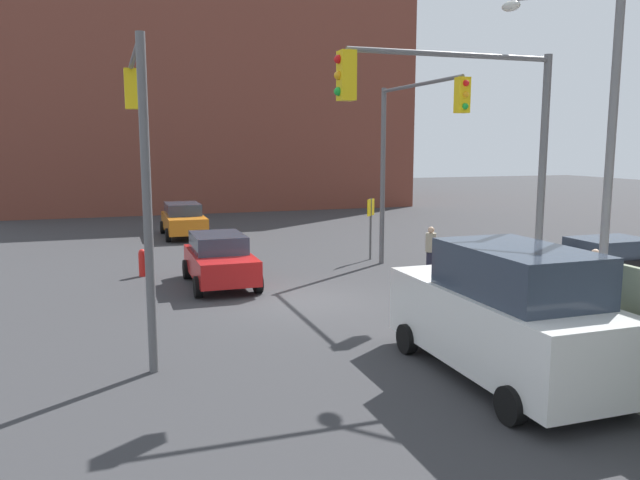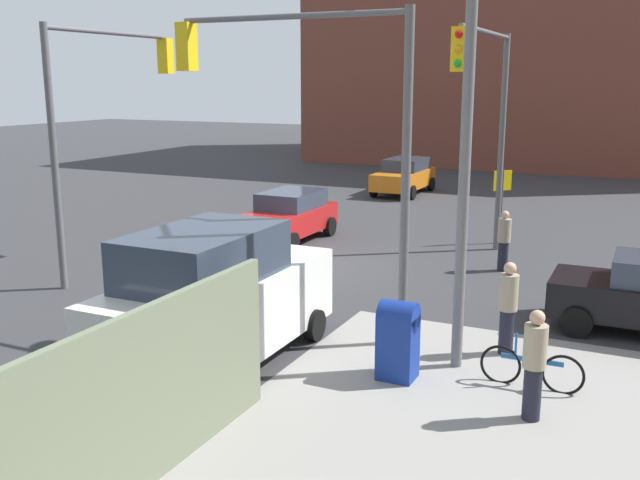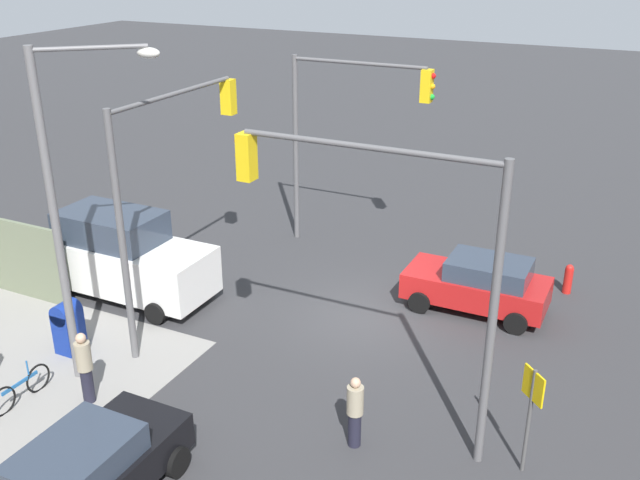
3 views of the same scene
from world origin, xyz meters
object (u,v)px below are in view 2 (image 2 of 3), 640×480
object	(u,v)px
pedestrian_walking_north	(504,240)
traffic_signal_se_corner	(104,102)
bicycle_leaning_on_fence	(531,369)
street_lamp_corner	(457,107)
traffic_signal_ne_corner	(311,108)
fire_hydrant	(262,210)
coupe_orange	(404,175)
coupe_red	(288,216)
mailbox_blue	(398,338)
traffic_signal_nw_corner	(488,100)
pedestrian_crossing	(534,363)
van_white_delivery	(216,299)
pedestrian_waiting	(508,306)

from	to	relation	value
pedestrian_walking_north	traffic_signal_se_corner	bearing A→B (deg)	98.00
bicycle_leaning_on_fence	street_lamp_corner	bearing A→B (deg)	-112.36
traffic_signal_ne_corner	bicycle_leaning_on_fence	xyz separation A→B (m)	(1.10, 4.71, -4.27)
traffic_signal_ne_corner	fire_hydrant	xyz separation A→B (m)	(-9.50, -6.68, -4.13)
traffic_signal_ne_corner	coupe_orange	world-z (taller)	traffic_signal_ne_corner
traffic_signal_se_corner	traffic_signal_ne_corner	world-z (taller)	same
street_lamp_corner	coupe_orange	distance (m)	20.70
coupe_red	pedestrian_walking_north	distance (m)	7.17
traffic_signal_se_corner	street_lamp_corner	size ratio (longest dim) A/B	0.81
fire_hydrant	bicycle_leaning_on_fence	xyz separation A→B (m)	(10.60, 11.40, -0.14)
coupe_orange	bicycle_leaning_on_fence	bearing A→B (deg)	24.54
mailbox_blue	fire_hydrant	world-z (taller)	mailbox_blue
traffic_signal_nw_corner	fire_hydrant	distance (m)	10.01
coupe_orange	pedestrian_walking_north	size ratio (longest dim) A/B	2.55
traffic_signal_se_corner	pedestrian_walking_north	distance (m)	11.38
fire_hydrant	bicycle_leaning_on_fence	bearing A→B (deg)	47.07
traffic_signal_ne_corner	street_lamp_corner	world-z (taller)	street_lamp_corner
pedestrian_walking_north	traffic_signal_ne_corner	bearing A→B (deg)	139.76
traffic_signal_nw_corner	bicycle_leaning_on_fence	world-z (taller)	traffic_signal_nw_corner
traffic_signal_se_corner	pedestrian_crossing	distance (m)	13.13
traffic_signal_nw_corner	traffic_signal_ne_corner	bearing A→B (deg)	-16.50
pedestrian_walking_north	bicycle_leaning_on_fence	bearing A→B (deg)	177.17
traffic_signal_se_corner	van_white_delivery	size ratio (longest dim) A/B	1.20
traffic_signal_nw_corner	pedestrian_waiting	bearing A→B (deg)	17.07
traffic_signal_se_corner	pedestrian_waiting	xyz separation A→B (m)	(1.56, 11.00, -3.64)
traffic_signal_ne_corner	pedestrian_waiting	distance (m)	5.45
traffic_signal_se_corner	pedestrian_waiting	distance (m)	11.69
traffic_signal_nw_corner	coupe_orange	xyz separation A→B (m)	(-11.73, -6.27, -3.80)
traffic_signal_se_corner	bicycle_leaning_on_fence	bearing A→B (deg)	75.79
traffic_signal_ne_corner	pedestrian_waiting	bearing A→B (deg)	94.27
street_lamp_corner	pedestrian_crossing	distance (m)	4.60
street_lamp_corner	pedestrian_crossing	bearing A→B (deg)	44.54
street_lamp_corner	pedestrian_crossing	world-z (taller)	street_lamp_corner
mailbox_blue	coupe_red	world-z (taller)	coupe_red
mailbox_blue	pedestrian_waiting	xyz separation A→B (m)	(-2.00, 1.50, 0.19)
fire_hydrant	van_white_delivery	bearing A→B (deg)	26.48
traffic_signal_nw_corner	van_white_delivery	size ratio (longest dim) A/B	1.20
fire_hydrant	traffic_signal_nw_corner	bearing A→B (deg)	72.83
traffic_signal_se_corner	coupe_red	world-z (taller)	traffic_signal_se_corner
traffic_signal_se_corner	traffic_signal_nw_corner	bearing A→B (deg)	118.81
fire_hydrant	coupe_orange	world-z (taller)	coupe_orange
traffic_signal_ne_corner	pedestrian_waiting	xyz separation A→B (m)	(-0.30, 4.02, -3.67)
coupe_orange	pedestrian_crossing	world-z (taller)	pedestrian_crossing
fire_hydrant	coupe_red	bearing A→B (deg)	45.98
mailbox_blue	pedestrian_crossing	size ratio (longest dim) A/B	0.80
traffic_signal_se_corner	traffic_signal_ne_corner	size ratio (longest dim) A/B	1.00
traffic_signal_ne_corner	traffic_signal_se_corner	bearing A→B (deg)	-104.93
coupe_red	van_white_delivery	world-z (taller)	van_white_delivery
coupe_orange	traffic_signal_se_corner	bearing A→B (deg)	-9.29
coupe_orange	pedestrian_walking_north	distance (m)	13.91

